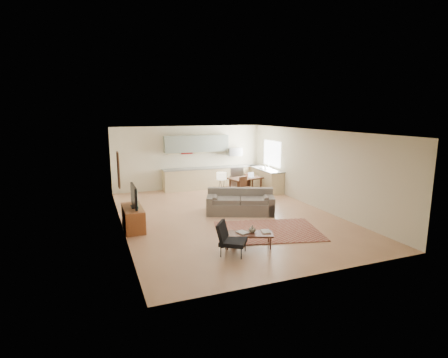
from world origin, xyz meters
name	(u,v)px	position (x,y,z in m)	size (l,w,h in m)	color
room	(227,174)	(0.00, 0.00, 1.35)	(9.00, 9.00, 9.00)	#B07B58
kitchen_counter_back	(211,178)	(0.90, 4.18, 0.46)	(4.26, 0.64, 0.92)	tan
kitchen_counter_right	(265,179)	(2.93, 3.00, 0.46)	(0.64, 2.26, 0.92)	tan
kitchen_range	(234,176)	(2.00, 4.18, 0.45)	(0.62, 0.62, 0.90)	#A5A8AD
kitchen_microwave	(234,152)	(2.00, 4.20, 1.55)	(0.62, 0.40, 0.35)	#A5A8AD
upper_cabinets	(197,144)	(0.30, 4.33, 1.95)	(2.80, 0.34, 0.70)	gray
window_right	(272,153)	(3.23, 3.00, 1.55)	(0.02, 1.40, 1.05)	white
wall_art_left	(119,170)	(-3.21, 0.90, 1.55)	(0.06, 0.42, 1.10)	olive
triptych	(187,148)	(-0.10, 4.47, 1.75)	(1.70, 0.04, 0.50)	#F5EABB
rug	(268,231)	(0.50, -1.78, 0.01)	(2.84, 1.96, 0.02)	maroon
sofa	(240,202)	(0.49, 0.09, 0.39)	(2.27, 0.99, 0.79)	#5B5249
coffee_table	(248,240)	(-0.49, -2.64, 0.18)	(1.19, 0.47, 0.36)	#49261B
book_a	(239,233)	(-0.73, -2.60, 0.37)	(0.28, 0.34, 0.03)	maroon
book_b	(262,231)	(-0.15, -2.67, 0.37)	(0.28, 0.34, 0.02)	navy
vase	(252,229)	(-0.38, -2.63, 0.45)	(0.21, 0.21, 0.18)	black
armchair	(233,239)	(-1.01, -2.92, 0.38)	(0.67, 0.67, 0.76)	black
tv_credenza	(133,218)	(-2.97, -0.19, 0.31)	(0.52, 1.36, 0.63)	brown
tv	(134,196)	(-2.91, -0.19, 0.94)	(0.10, 1.05, 0.63)	black
console_table	(222,198)	(0.19, 1.04, 0.35)	(0.59, 0.40, 0.69)	#3C2114
table_lamp	(221,180)	(0.19, 1.04, 0.97)	(0.34, 0.34, 0.56)	beige
dining_table	(245,186)	(1.83, 2.61, 0.34)	(1.32, 0.76, 0.67)	#3C2114
dining_chair_near	(246,188)	(1.56, 1.96, 0.41)	(0.39, 0.41, 0.81)	#3C2114
dining_chair_far	(245,181)	(2.10, 3.25, 0.38)	(0.36, 0.38, 0.75)	#3C2114
laptop	(252,175)	(2.09, 2.52, 0.78)	(0.28, 0.21, 0.21)	#A5A8AD
soap_bottle	(265,167)	(2.83, 2.82, 1.02)	(0.10, 0.10, 0.19)	#F5EABB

